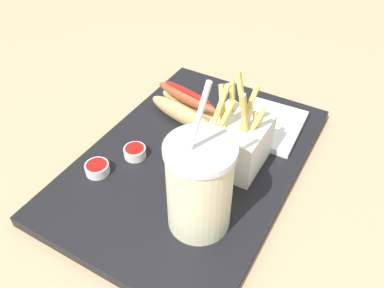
% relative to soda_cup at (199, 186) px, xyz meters
% --- Properties ---
extents(ground_plane, '(2.40, 2.40, 0.02)m').
position_rel_soda_cup_xyz_m(ground_plane, '(-0.11, -0.08, -0.10)').
color(ground_plane, tan).
extents(food_tray, '(0.49, 0.34, 0.02)m').
position_rel_soda_cup_xyz_m(food_tray, '(-0.11, -0.08, -0.08)').
color(food_tray, black).
rests_on(food_tray, ground_plane).
extents(soda_cup, '(0.09, 0.09, 0.24)m').
position_rel_soda_cup_xyz_m(soda_cup, '(0.00, 0.00, 0.00)').
color(soda_cup, beige).
rests_on(soda_cup, food_tray).
extents(fries_basket, '(0.10, 0.09, 0.16)m').
position_rel_soda_cup_xyz_m(fries_basket, '(-0.14, -0.01, -0.03)').
color(fries_basket, white).
rests_on(fries_basket, food_tray).
extents(hot_dog_1, '(0.09, 0.16, 0.07)m').
position_rel_soda_cup_xyz_m(hot_dog_1, '(-0.20, -0.14, -0.05)').
color(hot_dog_1, tan).
rests_on(hot_dog_1, food_tray).
extents(ketchup_cup_1, '(0.04, 0.04, 0.02)m').
position_rel_soda_cup_xyz_m(ketchup_cup_1, '(-0.00, -0.19, -0.06)').
color(ketchup_cup_1, white).
rests_on(ketchup_cup_1, food_tray).
extents(ketchup_cup_2, '(0.04, 0.04, 0.02)m').
position_rel_soda_cup_xyz_m(ketchup_cup_2, '(-0.07, -0.16, -0.06)').
color(ketchup_cup_2, white).
rests_on(ketchup_cup_2, food_tray).
extents(napkin_stack, '(0.14, 0.12, 0.01)m').
position_rel_soda_cup_xyz_m(napkin_stack, '(-0.25, 0.01, -0.07)').
color(napkin_stack, white).
rests_on(napkin_stack, food_tray).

